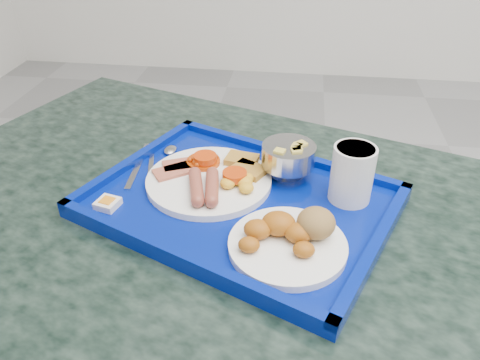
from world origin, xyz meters
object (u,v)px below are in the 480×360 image
object	(u,v)px
tray	(240,202)
main_plate	(213,178)
juice_cup	(352,172)
fruit_bowl	(289,156)
table	(220,296)
bread_plate	(291,237)

from	to	relation	value
tray	main_plate	xyz separation A→B (m)	(-0.05, 0.04, 0.02)
main_plate	juice_cup	size ratio (longest dim) A/B	2.27
main_plate	fruit_bowl	size ratio (longest dim) A/B	2.32
table	main_plate	bearing A→B (deg)	104.76
bread_plate	fruit_bowl	size ratio (longest dim) A/B	1.83
tray	bread_plate	size ratio (longest dim) A/B	3.36
bread_plate	fruit_bowl	bearing A→B (deg)	94.00
table	tray	size ratio (longest dim) A/B	2.39
table	tray	distance (m)	0.21
tray	main_plate	bearing A→B (deg)	142.22
bread_plate	fruit_bowl	xyz separation A→B (m)	(-0.01, 0.19, 0.03)
main_plate	fruit_bowl	xyz separation A→B (m)	(0.13, 0.04, 0.03)
fruit_bowl	juice_cup	size ratio (longest dim) A/B	0.98
bread_plate	table	bearing A→B (deg)	147.48
fruit_bowl	juice_cup	world-z (taller)	juice_cup
main_plate	fruit_bowl	bearing A→B (deg)	17.47
juice_cup	tray	bearing A→B (deg)	-171.33
main_plate	bread_plate	xyz separation A→B (m)	(0.15, -0.15, 0.01)
bread_plate	main_plate	bearing A→B (deg)	133.78
tray	juice_cup	xyz separation A→B (m)	(0.19, 0.03, 0.06)
main_plate	table	bearing A→B (deg)	-75.24
main_plate	fruit_bowl	distance (m)	0.14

